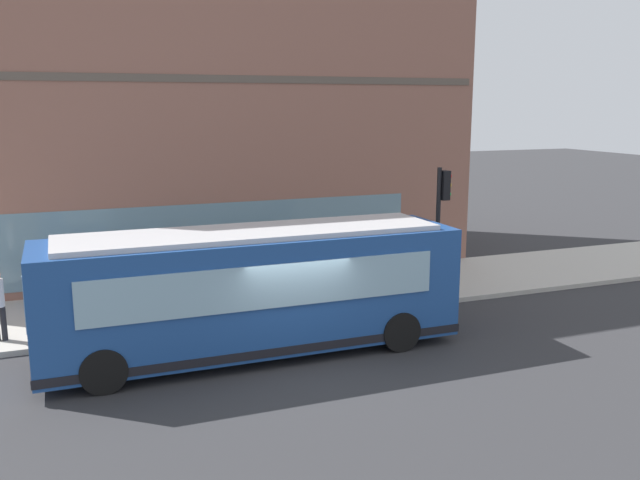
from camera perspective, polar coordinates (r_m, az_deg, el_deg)
name	(u,v)px	position (r m, az deg, el deg)	size (l,w,h in m)	color
ground	(292,359)	(16.52, -2.39, -9.96)	(120.00, 120.00, 0.00)	#2D2D30
sidewalk_curb	(239,301)	(20.97, -6.78, -5.14)	(4.66, 40.00, 0.15)	#B2ADA3
building_corner	(192,99)	(26.47, -10.71, 11.51)	(8.41, 19.20, 12.33)	#8C5B4C
city_bus_nearside	(253,292)	(16.50, -5.67, -4.34)	(2.62, 10.05, 3.07)	#1E478C
traffic_light_near_corner	(442,207)	(21.13, 10.19, 2.78)	(0.32, 0.49, 3.96)	black
fire_hydrant	(419,258)	(24.84, 8.34, -1.52)	(0.35, 0.35, 0.74)	gold
pedestrian_by_light_pole	(229,276)	(19.50, -7.62, -2.98)	(0.32, 0.32, 1.82)	#99994C
pedestrian_near_hydrant	(126,280)	(20.04, -15.97, -3.24)	(0.32, 0.32, 1.66)	#B23338
newspaper_vending_box	(37,292)	(21.58, -22.63, -4.02)	(0.44, 0.42, 0.90)	#263F99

